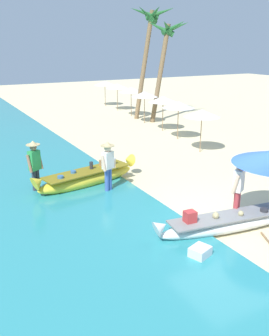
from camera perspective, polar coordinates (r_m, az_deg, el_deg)
name	(u,v)px	position (r m, az deg, el deg)	size (l,w,h in m)	color
ground_plane	(228,218)	(11.01, 13.84, -7.36)	(80.00, 80.00, 0.00)	beige
boat_white_foreground	(232,222)	(10.27, 14.46, -7.79)	(4.52, 1.21, 0.72)	white
boat_yellow_midground	(88,178)	(13.00, -7.04, -1.43)	(4.03, 1.52, 0.86)	yellow
person_vendor_hatted	(108,164)	(12.15, -4.00, 0.64)	(0.58, 0.44, 1.73)	#3D5BA8
person_tourist_customer	(238,188)	(10.50, 15.27, -2.94)	(0.57, 0.45, 1.73)	#B2383D
person_vendor_assistant	(35,163)	(12.57, -14.77, 0.70)	(0.58, 0.46, 1.75)	#333842
parasol_row_0	(202,113)	(17.04, 10.09, 8.08)	(1.60, 1.60, 1.91)	#8E6B47
parasol_row_1	(179,105)	(19.27, 6.62, 9.39)	(1.60, 1.60, 1.91)	#8E6B47
parasol_row_2	(163,99)	(21.17, 4.32, 10.24)	(1.60, 1.60, 1.91)	#8E6B47
parasol_row_3	(145,94)	(23.26, 1.51, 10.99)	(1.60, 1.60, 1.91)	#8E6B47
parasol_row_4	(131,90)	(25.60, -0.50, 11.65)	(1.60, 1.60, 1.91)	#8E6B47
parasol_row_5	(117,86)	(27.93, -2.61, 12.18)	(1.60, 1.60, 1.91)	#8E6B47
parasol_row_6	(105,83)	(30.09, -4.47, 12.58)	(1.60, 1.60, 1.91)	#8E6B47
palm_tree_tall_inland	(150,27)	(25.03, 2.38, 20.34)	(2.69, 2.53, 6.93)	brown
palm_tree_leaning_seaward	(166,42)	(23.84, 4.77, 18.37)	(2.68, 2.35, 6.08)	brown
cooler_box	(200,253)	(8.87, 9.79, -12.52)	(0.45, 0.37, 0.32)	silver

